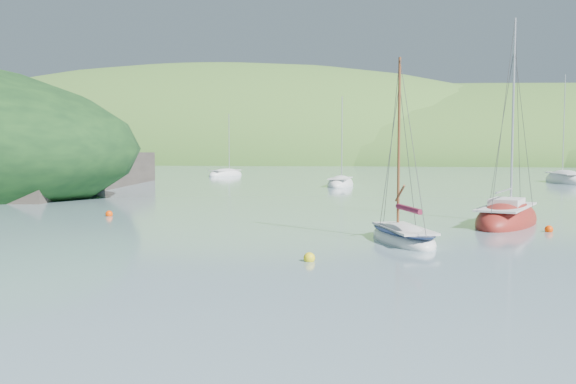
% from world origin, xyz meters
% --- Properties ---
extents(ground, '(700.00, 700.00, 0.00)m').
position_xyz_m(ground, '(0.00, 0.00, 0.00)').
color(ground, gray).
rests_on(ground, ground).
extents(shoreline_hills, '(690.00, 135.00, 56.00)m').
position_xyz_m(shoreline_hills, '(-9.66, 172.42, 0.00)').
color(shoreline_hills, '#276024').
rests_on(shoreline_hills, ground).
extents(daysailer_white, '(4.04, 6.04, 8.72)m').
position_xyz_m(daysailer_white, '(5.43, 5.57, 0.21)').
color(daysailer_white, white).
rests_on(daysailer_white, ground).
extents(sloop_red, '(5.14, 8.65, 12.11)m').
position_xyz_m(sloop_red, '(10.68, 13.34, 0.22)').
color(sloop_red, maroon).
rests_on(sloop_red, ground).
extents(distant_sloop_a, '(2.66, 7.33, 10.42)m').
position_xyz_m(distant_sloop_a, '(-2.61, 45.02, 0.18)').
color(distant_sloop_a, white).
rests_on(distant_sloop_a, ground).
extents(distant_sloop_b, '(4.69, 10.03, 13.77)m').
position_xyz_m(distant_sloop_b, '(22.20, 56.86, 0.22)').
color(distant_sloop_b, white).
rests_on(distant_sloop_b, ground).
extents(distant_sloop_c, '(4.71, 7.24, 9.75)m').
position_xyz_m(distant_sloop_c, '(-22.08, 65.72, 0.17)').
color(distant_sloop_c, white).
rests_on(distant_sloop_c, ground).
extents(mooring_buoys, '(25.01, 12.93, 0.43)m').
position_xyz_m(mooring_buoys, '(0.06, 7.50, 0.12)').
color(mooring_buoys, yellow).
rests_on(mooring_buoys, ground).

